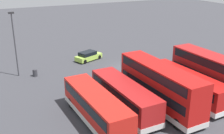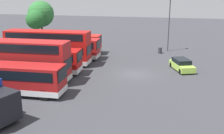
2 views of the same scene
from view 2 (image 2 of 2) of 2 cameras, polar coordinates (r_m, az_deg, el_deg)
ground_plane at (r=32.85m, az=4.87°, el=-1.54°), size 140.00×140.00×0.00m
bus_single_deck_near_end at (r=28.40m, az=-21.37°, el=-1.99°), size 3.07×11.82×2.95m
bus_double_decker_second at (r=31.13m, az=-17.95°, el=1.42°), size 2.94×10.19×4.55m
bus_single_deck_third at (r=34.20m, az=-15.27°, el=1.47°), size 3.31×10.72×2.95m
bus_double_decker_fourth at (r=37.61m, az=-13.22°, el=4.18°), size 3.05×11.50×4.55m
bus_single_deck_fifth at (r=40.63m, az=-9.77°, el=4.03°), size 2.96×10.21×2.95m
bus_single_deck_sixth at (r=44.03m, az=-9.08°, el=4.98°), size 3.02×10.44×2.95m
car_hatchback_silver at (r=35.39m, az=14.34°, el=0.47°), size 4.64×3.26×1.43m
lamp_post_tall at (r=45.29m, az=11.85°, el=9.43°), size 0.70×0.30×8.57m
waste_bin_yellow at (r=44.09m, az=9.98°, el=3.43°), size 0.60×0.60×0.95m
tree_leftmost at (r=54.96m, az=-15.66°, el=9.46°), size 3.67×3.67×6.06m
tree_midright at (r=57.30m, az=-14.60°, el=10.67°), size 5.16×5.16×7.67m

